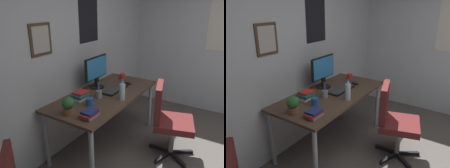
{
  "view_description": "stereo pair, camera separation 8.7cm",
  "coord_description": "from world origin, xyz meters",
  "views": [
    {
      "loc": [
        -1.93,
        0.21,
        1.84
      ],
      "look_at": [
        0.28,
        1.59,
        0.9
      ],
      "focal_mm": 35.57,
      "sensor_mm": 36.0,
      "label": 1
    },
    {
      "loc": [
        -1.88,
        0.14,
        1.84
      ],
      "look_at": [
        0.28,
        1.59,
        0.9
      ],
      "focal_mm": 35.57,
      "sensor_mm": 36.0,
      "label": 2
    }
  ],
  "objects": [
    {
      "name": "wall_back",
      "position": [
        0.0,
        2.15,
        1.3
      ],
      "size": [
        4.4,
        0.1,
        2.6
      ],
      "color": "silver",
      "rests_on": "ground_plane"
    },
    {
      "name": "desk",
      "position": [
        0.28,
        1.69,
        0.67
      ],
      "size": [
        1.62,
        0.77,
        0.75
      ],
      "color": "#4C3828",
      "rests_on": "ground_plane"
    },
    {
      "name": "office_chair",
      "position": [
        0.48,
        0.91,
        0.53
      ],
      "size": [
        0.58,
        0.59,
        0.95
      ],
      "color": "#591E1E",
      "rests_on": "ground_plane"
    },
    {
      "name": "monitor",
      "position": [
        0.4,
        1.91,
        0.99
      ],
      "size": [
        0.46,
        0.2,
        0.43
      ],
      "color": "black",
      "rests_on": "desk"
    },
    {
      "name": "keyboard",
      "position": [
        0.44,
        1.63,
        0.76
      ],
      "size": [
        0.43,
        0.15,
        0.03
      ],
      "color": "black",
      "rests_on": "desk"
    },
    {
      "name": "computer_mouse",
      "position": [
        0.74,
        1.6,
        0.77
      ],
      "size": [
        0.06,
        0.11,
        0.04
      ],
      "color": "black",
      "rests_on": "desk"
    },
    {
      "name": "water_bottle",
      "position": [
        0.22,
        1.41,
        0.85
      ],
      "size": [
        0.07,
        0.07,
        0.25
      ],
      "color": "silver",
      "rests_on": "desk"
    },
    {
      "name": "coffee_mug_near",
      "position": [
        -0.11,
        1.64,
        0.79
      ],
      "size": [
        0.12,
        0.08,
        0.09
      ],
      "color": "#2659B2",
      "rests_on": "desk"
    },
    {
      "name": "coffee_mug_far",
      "position": [
        0.89,
        1.78,
        0.79
      ],
      "size": [
        0.12,
        0.09,
        0.09
      ],
      "color": "red",
      "rests_on": "desk"
    },
    {
      "name": "potted_plant",
      "position": [
        -0.4,
        1.7,
        0.85
      ],
      "size": [
        0.13,
        0.13,
        0.19
      ],
      "color": "brown",
      "rests_on": "desk"
    },
    {
      "name": "pen_cup",
      "position": [
        0.12,
        1.68,
        0.8
      ],
      "size": [
        0.07,
        0.07,
        0.2
      ],
      "color": "#9EA0A5",
      "rests_on": "desk"
    },
    {
      "name": "book_stack_left",
      "position": [
        -0.03,
        1.85,
        0.8
      ],
      "size": [
        0.2,
        0.17,
        0.1
      ],
      "color": "silver",
      "rests_on": "desk"
    },
    {
      "name": "book_stack_right",
      "position": [
        -0.33,
        1.47,
        0.79
      ],
      "size": [
        0.21,
        0.13,
        0.08
      ],
      "color": "gray",
      "rests_on": "desk"
    }
  ]
}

